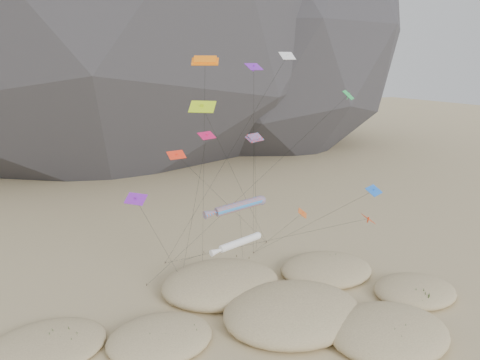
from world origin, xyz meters
TOP-DOWN VIEW (x-y plane):
  - ground at (0.00, 0.00)m, footprint 500.00×500.00m
  - dunes at (-0.84, 4.27)m, footprint 52.82×37.81m
  - dune_grass at (-1.04, 4.19)m, footprint 41.67×27.75m
  - kite_stakes at (0.80, 23.26)m, footprint 21.02×6.92m
  - rainbow_tube_kite at (-1.66, 10.73)m, footprint 10.17×11.31m
  - white_tube_kite at (-2.56, 8.79)m, footprint 6.70×17.49m
  - orange_parafoil at (-3.68, 14.58)m, footprint 4.22×10.18m
  - multi_parafoil at (1.92, 13.46)m, footprint 7.87×12.51m
  - delta_kites at (2.83, 10.86)m, footprint 30.86×21.72m

SIDE VIEW (x-z plane):
  - ground at x=0.00m, z-range 0.00..0.00m
  - kite_stakes at x=0.80m, z-range 0.00..0.30m
  - dunes at x=-0.84m, z-range -1.17..2.55m
  - dune_grass at x=-1.04m, z-range 0.10..1.65m
  - white_tube_kite at x=-2.56m, z-range 3.95..13.21m
  - rainbow_tube_kite at x=-1.66m, z-range 5.62..18.61m
  - delta_kites at x=2.83m, z-range 4.27..33.27m
  - multi_parafoil at x=1.92m, z-range 9.19..28.94m
  - orange_parafoil at x=-3.68m, z-range 13.43..41.96m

